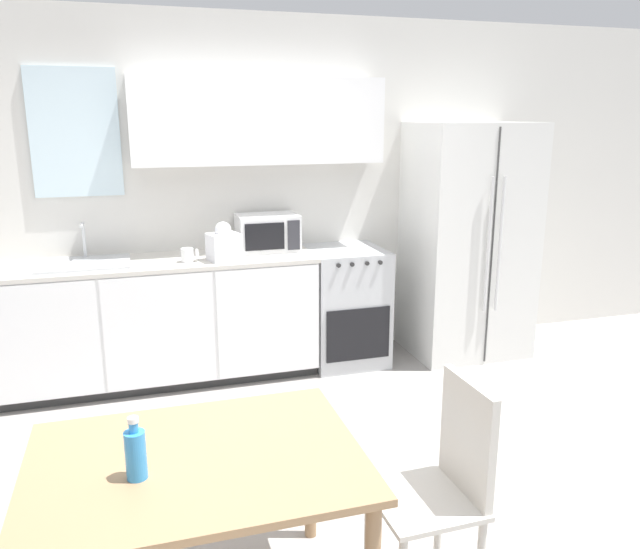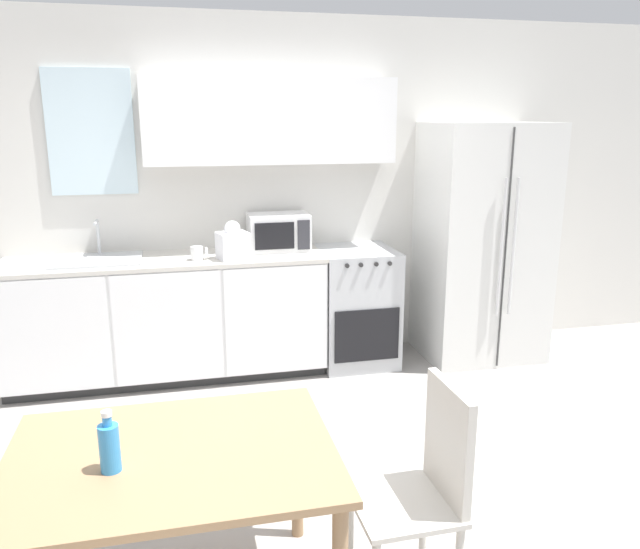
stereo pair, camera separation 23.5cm
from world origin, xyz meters
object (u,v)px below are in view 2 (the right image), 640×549
oven_range (356,306)px  refrigerator (482,243)px  dining_table (173,475)px  drink_bottle (109,446)px  dining_chair_side (427,479)px  coffee_mug (198,253)px  microwave (278,232)px

oven_range → refrigerator: 1.15m
refrigerator → dining_table: refrigerator is taller
dining_table → drink_bottle: size_ratio=5.31×
refrigerator → dining_chair_side: refrigerator is taller
dining_table → dining_chair_side: 1.00m
coffee_mug → drink_bottle: 2.44m
microwave → drink_bottle: size_ratio=2.03×
dining_table → oven_range: bearing=59.7°
dining_chair_side → microwave: bearing=2.5°
dining_chair_side → drink_bottle: size_ratio=4.06×
dining_table → dining_chair_side: dining_chair_side is taller
coffee_mug → drink_bottle: coffee_mug is taller
oven_range → coffee_mug: (-1.23, -0.11, 0.52)m
oven_range → refrigerator: (1.04, -0.06, 0.48)m
dining_chair_side → oven_range: bearing=-10.9°
oven_range → coffee_mug: size_ratio=7.61×
microwave → drink_bottle: (-1.03, -2.63, -0.25)m
refrigerator → dining_table: size_ratio=1.56×
microwave → refrigerator: bearing=-6.0°
dining_table → dining_chair_side: bearing=-5.4°
microwave → dining_chair_side: (0.16, -2.65, -0.54)m
dining_chair_side → drink_bottle: drink_bottle is taller
microwave → dining_chair_side: microwave is taller
coffee_mug → drink_bottle: size_ratio=0.53×
drink_bottle → dining_table: bearing=19.6°
dining_table → drink_bottle: 0.29m
coffee_mug → microwave: bearing=19.6°
drink_bottle → oven_range: bearing=57.0°
oven_range → microwave: 0.86m
oven_range → dining_table: size_ratio=0.77×
refrigerator → coffee_mug: 2.27m
drink_bottle → microwave: bearing=68.5°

